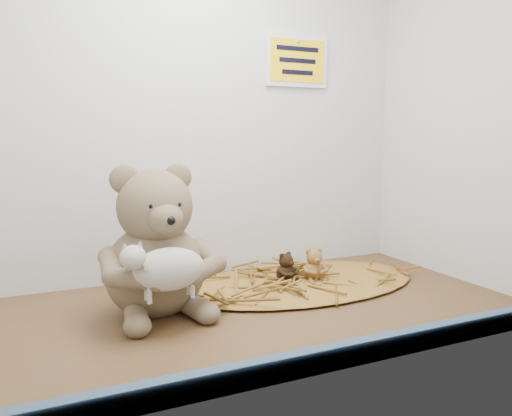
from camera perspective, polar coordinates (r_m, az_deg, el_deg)
name	(u,v)px	position (r cm, az deg, el deg)	size (l,w,h in cm)	color
alcove_shell	(217,88)	(105.55, -4.53, 13.48)	(120.40, 60.20, 90.40)	#483319
front_rail	(307,362)	(78.23, 5.82, -17.11)	(119.28, 2.20, 3.60)	#3E5977
straw_bed	(300,282)	(121.62, 5.00, -8.40)	(60.74, 35.27, 1.18)	brown
main_teddy	(155,239)	(100.79, -11.51, -3.55)	(24.19, 25.53, 30.00)	#7B654C
toy_lamb	(169,269)	(91.39, -9.90, -6.90)	(17.03, 10.39, 11.01)	beige
mini_teddy_tan	(314,263)	(121.49, 6.63, -6.27)	(6.21, 6.55, 7.70)	#9B6732
mini_teddy_brown	(286,266)	(119.56, 3.40, -6.62)	(5.71, 6.02, 7.08)	black
wall_sign	(297,61)	(137.66, 4.66, 16.41)	(16.00, 1.20, 11.00)	yellow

